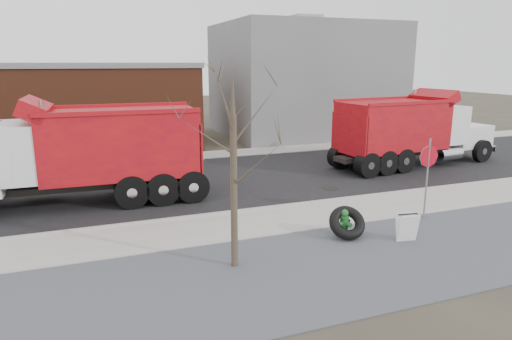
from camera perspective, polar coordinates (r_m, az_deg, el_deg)
name	(u,v)px	position (r m, az deg, el deg)	size (l,w,h in m)	color
ground	(300,221)	(15.72, 5.54, -6.34)	(120.00, 120.00, 0.00)	#383328
gravel_verge	(357,261)	(12.90, 12.53, -11.06)	(60.00, 5.00, 0.03)	slate
sidewalk	(297,218)	(15.92, 5.15, -5.96)	(60.00, 2.50, 0.06)	#9E9B93
curb	(282,206)	(17.03, 3.24, -4.55)	(60.00, 0.15, 0.11)	#9E9B93
road	(241,178)	(21.30, -1.94, -1.00)	(60.00, 9.40, 0.02)	black
far_sidewalk	(209,155)	(26.62, -5.91, 1.89)	(60.00, 2.00, 0.06)	#9E9B93
building_grey	(303,80)	(34.96, 5.95, 11.16)	(12.00, 10.00, 8.00)	gray
building_brick	(22,108)	(30.54, -27.20, 6.95)	(20.20, 8.20, 5.30)	brown
bare_tree	(233,144)	(11.35, -2.85, 3.28)	(3.20, 3.20, 5.20)	#382D23
fire_hydrant	(344,224)	(14.43, 10.95, -6.63)	(0.50, 0.50, 0.89)	#286931
truck_tire	(347,223)	(14.28, 11.31, -6.49)	(1.28, 1.18, 1.03)	black
stop_sign	(428,165)	(16.38, 20.72, 0.60)	(0.76, 0.06, 2.81)	gray
sandwich_board	(407,227)	(14.47, 18.34, -6.81)	(0.68, 0.49, 0.86)	white
dump_truck_red_a	(411,128)	(24.88, 18.83, 4.95)	(9.72, 3.54, 3.85)	black
dump_truck_red_b	(85,151)	(18.18, -20.62, 2.24)	(9.70, 3.01, 4.03)	black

